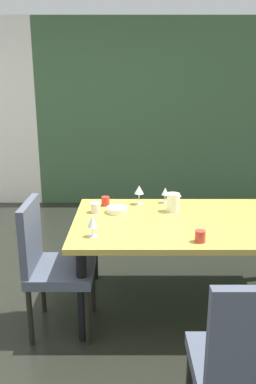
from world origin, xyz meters
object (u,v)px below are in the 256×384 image
object	(u,v)px
pitcher_west	(172,202)
wine_glass_rear	(91,222)
cup_front	(199,236)
chair_left_near	(48,260)
dining_table	(191,229)
chair_head_near	(246,365)
wine_glass_center	(138,190)
serving_bowl_left	(115,210)
cup_north	(104,201)
cup_east	(94,208)
wine_glass_near_shelf	(164,192)

from	to	relation	value
pitcher_west	wine_glass_rear	bearing A→B (deg)	-139.06
cup_front	chair_left_near	bearing A→B (deg)	173.11
dining_table	chair_head_near	world-z (taller)	chair_head_near
wine_glass_center	pitcher_west	xyz separation A→B (m)	(0.26, -0.18, -0.05)
wine_glass_rear	dining_table	bearing A→B (deg)	23.58
chair_left_near	wine_glass_rear	xyz separation A→B (m)	(0.30, -0.03, 0.29)
wine_glass_center	serving_bowl_left	bearing A→B (deg)	-130.62
cup_north	chair_head_near	bearing A→B (deg)	-66.90
chair_left_near	dining_table	bearing A→B (deg)	105.34
chair_left_near	wine_glass_rear	world-z (taller)	chair_left_near
wine_glass_center	chair_left_near	bearing A→B (deg)	-133.65
chair_head_near	cup_north	size ratio (longest dim) A/B	12.77
cup_east	cup_front	xyz separation A→B (m)	(0.72, -0.57, 0.00)
wine_glass_near_shelf	dining_table	bearing A→B (deg)	-67.88
wine_glass_near_shelf	cup_front	bearing A→B (deg)	-79.85
chair_left_near	cup_east	xyz separation A→B (m)	(0.28, 0.45, 0.23)
wine_glass_rear	cup_north	size ratio (longest dim) A/B	1.96
serving_bowl_left	chair_head_near	bearing A→B (deg)	-67.78
chair_left_near	cup_north	world-z (taller)	chair_left_near
wine_glass_near_shelf	pitcher_west	bearing A→B (deg)	-78.95
chair_head_near	pitcher_west	size ratio (longest dim) A/B	6.62
wine_glass_center	dining_table	bearing A→B (deg)	-44.01
wine_glass_near_shelf	cup_north	size ratio (longest dim) A/B	1.74
wine_glass_center	cup_front	bearing A→B (deg)	-64.70
chair_head_near	chair_left_near	world-z (taller)	chair_head_near
cup_east	cup_front	bearing A→B (deg)	-38.66
wine_glass_near_shelf	cup_east	distance (m)	0.62
wine_glass_center	cup_north	xyz separation A→B (m)	(-0.28, -0.04, -0.08)
serving_bowl_left	wine_glass_center	bearing A→B (deg)	49.38
cup_north	pitcher_west	xyz separation A→B (m)	(0.54, -0.14, 0.04)
wine_glass_rear	wine_glass_near_shelf	world-z (taller)	wine_glass_rear
dining_table	cup_front	bearing A→B (deg)	-93.41
dining_table	cup_east	size ratio (longest dim) A/B	23.02
cup_east	pitcher_west	size ratio (longest dim) A/B	0.52
pitcher_west	cup_east	bearing A→B (deg)	-177.47
wine_glass_rear	wine_glass_near_shelf	xyz separation A→B (m)	(0.55, 0.73, -0.01)
cup_east	chair_head_near	bearing A→B (deg)	-62.41
cup_north	dining_table	bearing A→B (deg)	-26.94
wine_glass_near_shelf	pitcher_west	world-z (taller)	pitcher_west
wine_glass_near_shelf	cup_north	xyz separation A→B (m)	(-0.50, -0.08, -0.06)
wine_glass_near_shelf	cup_east	size ratio (longest dim) A/B	1.72
dining_table	cup_north	distance (m)	0.76
wine_glass_center	serving_bowl_left	size ratio (longest dim) A/B	0.97
cup_front	wine_glass_near_shelf	bearing A→B (deg)	100.15
cup_front	pitcher_west	bearing A→B (deg)	99.82
wine_glass_center	pitcher_west	world-z (taller)	wine_glass_center
wine_glass_rear	wine_glass_near_shelf	distance (m)	0.92
wine_glass_near_shelf	cup_front	world-z (taller)	wine_glass_near_shelf
wine_glass_near_shelf	pitcher_west	size ratio (longest dim) A/B	0.90
chair_left_near	cup_front	size ratio (longest dim) A/B	12.35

